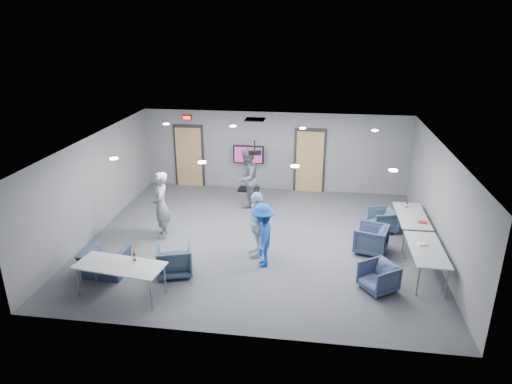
# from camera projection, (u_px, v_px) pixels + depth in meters

# --- Properties ---
(floor) EXTENTS (9.00, 9.00, 0.00)m
(floor) POSITION_uv_depth(u_px,v_px,m) (259.00, 240.00, 12.29)
(floor) COLOR #3E4147
(floor) RESTS_ON ground
(ceiling) EXTENTS (9.00, 9.00, 0.00)m
(ceiling) POSITION_uv_depth(u_px,v_px,m) (259.00, 142.00, 11.34)
(ceiling) COLOR white
(ceiling) RESTS_ON wall_back
(wall_back) EXTENTS (9.00, 0.02, 2.70)m
(wall_back) POSITION_uv_depth(u_px,v_px,m) (275.00, 152.00, 15.52)
(wall_back) COLOR slate
(wall_back) RESTS_ON floor
(wall_front) EXTENTS (9.00, 0.02, 2.70)m
(wall_front) POSITION_uv_depth(u_px,v_px,m) (229.00, 272.00, 8.11)
(wall_front) COLOR slate
(wall_front) RESTS_ON floor
(wall_left) EXTENTS (0.02, 8.00, 2.70)m
(wall_left) POSITION_uv_depth(u_px,v_px,m) (95.00, 185.00, 12.40)
(wall_left) COLOR slate
(wall_left) RESTS_ON floor
(wall_right) EXTENTS (0.02, 8.00, 2.70)m
(wall_right) POSITION_uv_depth(u_px,v_px,m) (440.00, 202.00, 11.23)
(wall_right) COLOR slate
(wall_right) RESTS_ON floor
(door_left) EXTENTS (1.06, 0.17, 2.24)m
(door_left) POSITION_uv_depth(u_px,v_px,m) (189.00, 157.00, 15.97)
(door_left) COLOR black
(door_left) RESTS_ON wall_back
(door_right) EXTENTS (1.06, 0.17, 2.24)m
(door_right) POSITION_uv_depth(u_px,v_px,m) (310.00, 161.00, 15.42)
(door_right) COLOR black
(door_right) RESTS_ON wall_back
(exit_sign) EXTENTS (0.32, 0.08, 0.16)m
(exit_sign) POSITION_uv_depth(u_px,v_px,m) (187.00, 118.00, 15.46)
(exit_sign) COLOR black
(exit_sign) RESTS_ON wall_back
(hvac_diffuser) EXTENTS (0.60, 0.60, 0.03)m
(hvac_diffuser) POSITION_uv_depth(u_px,v_px,m) (255.00, 120.00, 14.00)
(hvac_diffuser) COLOR black
(hvac_diffuser) RESTS_ON ceiling
(downlights) EXTENTS (6.18, 3.78, 0.02)m
(downlights) POSITION_uv_depth(u_px,v_px,m) (259.00, 143.00, 11.34)
(downlights) COLOR white
(downlights) RESTS_ON ceiling
(person_a) EXTENTS (0.60, 0.76, 1.83)m
(person_a) POSITION_uv_depth(u_px,v_px,m) (161.00, 205.00, 12.18)
(person_a) COLOR gray
(person_a) RESTS_ON floor
(person_b) EXTENTS (0.96, 1.09, 1.87)m
(person_b) POSITION_uv_depth(u_px,v_px,m) (247.00, 178.00, 14.19)
(person_b) COLOR #525963
(person_b) RESTS_ON floor
(person_c) EXTENTS (0.61, 1.06, 1.70)m
(person_c) POSITION_uv_depth(u_px,v_px,m) (257.00, 224.00, 11.21)
(person_c) COLOR silver
(person_c) RESTS_ON floor
(person_d) EXTENTS (0.69, 1.08, 1.57)m
(person_d) POSITION_uv_depth(u_px,v_px,m) (263.00, 235.00, 10.77)
(person_d) COLOR #1945A3
(person_d) RESTS_ON floor
(chair_right_a) EXTENTS (0.85, 0.84, 0.64)m
(chair_right_a) POSITION_uv_depth(u_px,v_px,m) (383.00, 220.00, 12.72)
(chair_right_a) COLOR #374C5F
(chair_right_a) RESTS_ON floor
(chair_right_b) EXTENTS (0.97, 0.96, 0.71)m
(chair_right_b) POSITION_uv_depth(u_px,v_px,m) (371.00, 239.00, 11.53)
(chair_right_b) COLOR #34415B
(chair_right_b) RESTS_ON floor
(chair_right_c) EXTENTS (0.96, 0.96, 0.64)m
(chair_right_c) POSITION_uv_depth(u_px,v_px,m) (378.00, 277.00, 9.90)
(chair_right_c) COLOR #3C4967
(chair_right_c) RESTS_ON floor
(chair_front_a) EXTENTS (1.00, 1.01, 0.73)m
(chair_front_a) POSITION_uv_depth(u_px,v_px,m) (174.00, 259.00, 10.53)
(chair_front_a) COLOR #374B5F
(chair_front_a) RESTS_ON floor
(chair_front_b) EXTENTS (1.01, 0.89, 0.63)m
(chair_front_b) POSITION_uv_depth(u_px,v_px,m) (105.00, 262.00, 10.52)
(chair_front_b) COLOR #333F59
(chair_front_b) RESTS_ON floor
(table_right_a) EXTENTS (0.75, 1.80, 0.73)m
(table_right_a) POSITION_uv_depth(u_px,v_px,m) (412.00, 217.00, 12.04)
(table_right_a) COLOR #B6B9BB
(table_right_a) RESTS_ON floor
(table_right_b) EXTENTS (0.74, 1.78, 0.73)m
(table_right_b) POSITION_uv_depth(u_px,v_px,m) (426.00, 250.00, 10.28)
(table_right_b) COLOR #B6B9BB
(table_right_b) RESTS_ON floor
(table_front_left) EXTENTS (1.96, 1.02, 0.73)m
(table_front_left) POSITION_uv_depth(u_px,v_px,m) (120.00, 266.00, 9.60)
(table_front_left) COLOR #B6B9BB
(table_front_left) RESTS_ON floor
(bottle_front) EXTENTS (0.06, 0.06, 0.25)m
(bottle_front) POSITION_uv_depth(u_px,v_px,m) (134.00, 257.00, 9.72)
(bottle_front) COLOR #57290E
(bottle_front) RESTS_ON table_front_left
(bottle_right) EXTENTS (0.06, 0.06, 0.23)m
(bottle_right) POSITION_uv_depth(u_px,v_px,m) (407.00, 205.00, 12.48)
(bottle_right) COLOR #57290E
(bottle_right) RESTS_ON table_right_a
(snack_box) EXTENTS (0.22, 0.16, 0.05)m
(snack_box) POSITION_uv_depth(u_px,v_px,m) (423.00, 222.00, 11.55)
(snack_box) COLOR #B42F2D
(snack_box) RESTS_ON table_right_a
(wrapper) EXTENTS (0.23, 0.18, 0.05)m
(wrapper) POSITION_uv_depth(u_px,v_px,m) (422.00, 244.00, 10.43)
(wrapper) COLOR white
(wrapper) RESTS_ON table_right_b
(tv_stand) EXTENTS (1.04, 0.49, 1.59)m
(tv_stand) POSITION_uv_depth(u_px,v_px,m) (249.00, 165.00, 15.56)
(tv_stand) COLOR black
(tv_stand) RESTS_ON floor
(projector) EXTENTS (0.38, 0.35, 0.36)m
(projector) POSITION_uv_depth(u_px,v_px,m) (254.00, 151.00, 11.65)
(projector) COLOR black
(projector) RESTS_ON ceiling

